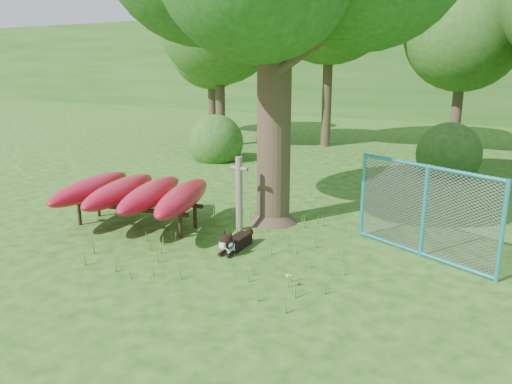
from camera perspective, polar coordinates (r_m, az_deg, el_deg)
The scene contains 12 objects.
ground at distance 7.91m, azimuth -5.71°, elevation -8.75°, with size 80.00×80.00×0.00m, color #205110.
wooden_post at distance 9.42m, azimuth -1.94°, elevation 0.03°, with size 0.39×0.14×1.43m.
kayak_rack at distance 9.92m, azimuth -13.64°, elevation -0.07°, with size 3.38×3.02×0.90m.
husky_dog at distance 8.56m, azimuth -2.48°, elevation -5.73°, with size 0.28×0.99×0.44m.
fence_section at distance 8.58m, azimuth 18.65°, elevation -2.07°, with size 2.48×1.07×2.59m.
wildflower_clump at distance 7.20m, azimuth 3.70°, elevation -9.63°, with size 0.10×0.10×0.21m.
bg_tree_a at distance 19.23m, azimuth -4.26°, elevation 18.60°, with size 4.40×4.40×6.70m.
bg_tree_c at distance 19.08m, azimuth 22.71°, elevation 16.46°, with size 4.00×4.00×6.12m.
bg_tree_f at distance 23.08m, azimuth -5.18°, elevation 16.03°, with size 3.60×3.60×5.55m.
shrub_left at distance 16.57m, azimuth -4.57°, elevation 3.67°, with size 1.80×1.80×1.80m, color #27551B.
shrub_mid at distance 15.35m, azimuth 20.95°, elevation 1.86°, with size 1.80×1.80×1.80m, color #27551B.
wooded_hillside at distance 34.12m, azimuth 23.65°, elevation 13.19°, with size 80.00×12.00×6.00m, color #27551B.
Camera 1 is at (4.31, -5.85, 3.12)m, focal length 35.00 mm.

